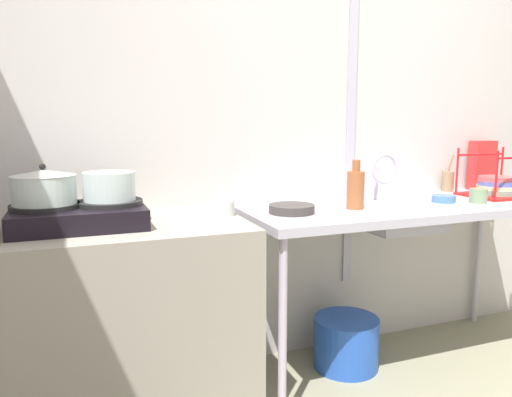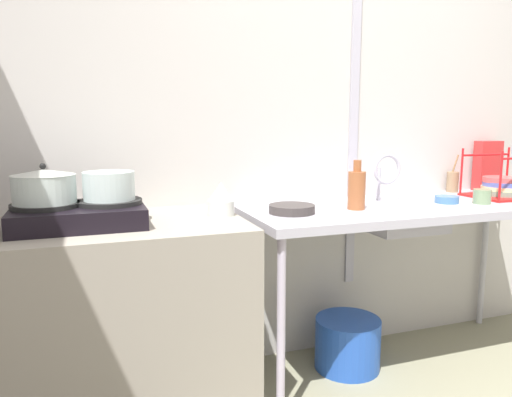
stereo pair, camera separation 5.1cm
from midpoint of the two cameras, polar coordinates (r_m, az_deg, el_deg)
The scene contains 18 objects.
wall_back at distance 2.74m, azimuth 7.86°, elevation 8.16°, with size 4.68×0.10×2.48m, color beige.
wall_metal_strip at distance 2.74m, azimuth 10.54°, elevation 10.68°, with size 0.05×0.01×1.98m, color #AEABB9.
counter_concrete at distance 2.19m, azimuth -18.90°, elevation -14.15°, with size 1.26×0.66×0.86m, color gray.
counter_sink at distance 2.60m, azimuth 16.44°, elevation -1.81°, with size 1.70×0.66×0.86m.
stove at distance 2.06m, azimuth -20.62°, elevation -1.81°, with size 0.50×0.38×0.10m.
pot_on_left_burner at distance 2.04m, azimuth -24.16°, elevation 1.26°, with size 0.24×0.24×0.15m.
pot_on_right_burner at distance 2.04m, azimuth -17.42°, elevation 1.38°, with size 0.20×0.20×0.11m.
percolator at distance 2.15m, azimuth -4.74°, elevation -0.14°, with size 0.12×0.12×0.15m.
sink_basin at distance 2.55m, azimuth 15.75°, elevation -2.10°, with size 0.37×0.31×0.13m, color #AEABB9.
faucet at distance 2.61m, azimuth 14.11°, elevation 3.14°, with size 0.16×0.09×0.25m.
frying_pan at distance 2.22m, azimuth 3.52°, elevation -1.20°, with size 0.21×0.21×0.04m, color #383331.
dish_rack at distance 3.02m, azimuth 25.86°, elevation 1.21°, with size 0.35×0.29×0.26m.
cup_by_rack at distance 2.73m, azimuth 24.01°, elevation 0.30°, with size 0.09×0.09×0.07m, color gray.
small_bowl_on_drainboard at distance 2.69m, azimuth 20.53°, elevation -0.02°, with size 0.12×0.12×0.04m, color teal.
bottle_by_sink at distance 2.36m, azimuth 10.92°, elevation 1.12°, with size 0.08×0.08×0.23m.
cereal_box at distance 3.28m, azimuth 24.43°, elevation 3.56°, with size 0.16×0.07×0.30m, color red.
utensil_jar at distance 3.12m, azimuth 21.04°, elevation 1.92°, with size 0.07×0.07×0.22m.
bucket_on_floor at distance 2.70m, azimuth 9.90°, elevation -16.20°, with size 0.34×0.34×0.27m, color blue.
Camera 1 is at (-1.34, -0.83, 1.27)m, focal length 34.31 mm.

